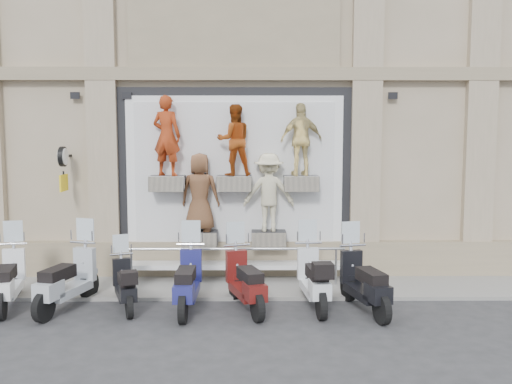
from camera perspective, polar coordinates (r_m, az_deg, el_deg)
ground at (r=11.14m, az=-2.55°, el=-12.36°), size 90.00×90.00×0.00m
sidewalk at (r=13.14m, az=-2.21°, el=-9.29°), size 16.00×2.20×0.08m
building at (r=17.74m, az=-1.79°, el=14.13°), size 14.00×8.60×12.00m
shop_vitrine at (r=13.35m, az=-1.90°, el=1.29°), size 5.60×0.83×4.30m
guard_rail at (r=12.94m, az=-2.23°, el=-7.59°), size 5.06×0.10×0.93m
clock_sign_bracket at (r=13.74m, az=-18.71°, el=2.76°), size 0.10×0.80×1.02m
scooter_b at (r=12.44m, az=-23.56°, el=-6.91°), size 1.02×2.13×1.67m
scooter_c at (r=11.92m, az=-18.40°, el=-7.12°), size 1.17×2.22×1.73m
scooter_d at (r=11.70m, az=-13.01°, el=-8.02°), size 1.05×1.80×1.41m
scooter_e at (r=11.33m, az=-6.87°, el=-7.61°), size 0.63×2.09×1.70m
scooter_f at (r=11.30m, az=-1.07°, el=-7.69°), size 1.21×2.14×1.67m
scooter_g at (r=11.51m, az=5.79°, el=-7.42°), size 0.79×2.12×1.68m
scooter_h at (r=11.38m, az=10.80°, el=-7.64°), size 1.09×2.17×1.69m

